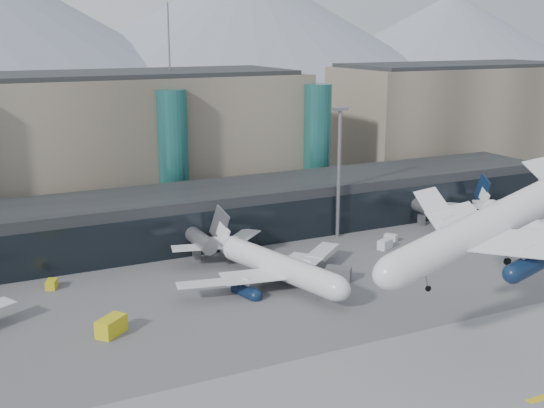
{
  "coord_description": "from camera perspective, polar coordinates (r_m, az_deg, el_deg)",
  "views": [
    {
      "loc": [
        -38.87,
        -62.91,
        39.55
      ],
      "look_at": [
        7.66,
        32.0,
        12.77
      ],
      "focal_mm": 45.0,
      "sensor_mm": 36.0,
      "label": 1
    }
  ],
  "objects": [
    {
      "name": "hero_jet",
      "position": [
        87.57,
        18.75,
        -0.59
      ],
      "size": [
        35.93,
        37.27,
        12.0
      ],
      "rotation": [
        0.0,
        -0.27,
        -0.01
      ],
      "color": "silver",
      "rests_on": "ground"
    },
    {
      "name": "jet_parked_mid",
      "position": [
        111.3,
        -0.6,
        -4.23
      ],
      "size": [
        34.48,
        35.7,
        11.46
      ],
      "rotation": [
        0.0,
        0.0,
        1.82
      ],
      "color": "silver",
      "rests_on": "ground"
    },
    {
      "name": "jet_parked_right",
      "position": [
        142.78,
        19.68,
        -0.89
      ],
      "size": [
        35.28,
        36.03,
        11.6
      ],
      "rotation": [
        0.0,
        0.0,
        1.37
      ],
      "color": "silver",
      "rests_on": "ground"
    },
    {
      "name": "veh_b",
      "position": [
        114.19,
        -17.96,
        -6.4
      ],
      "size": [
        2.31,
        2.82,
        1.41
      ],
      "primitive_type": "cube",
      "rotation": [
        0.0,
        0.0,
        1.18
      ],
      "color": "gold",
      "rests_on": "ground"
    },
    {
      "name": "ground",
      "position": [
        83.86,
        5.08,
        -13.98
      ],
      "size": [
        900.0,
        900.0,
        0.0
      ],
      "primitive_type": "plane",
      "color": "#515154",
      "rests_on": "ground"
    },
    {
      "name": "veh_d",
      "position": [
        129.63,
        9.43,
        -3.34
      ],
      "size": [
        3.5,
        2.82,
        1.77
      ],
      "primitive_type": "cube",
      "rotation": [
        0.0,
        0.0,
        0.44
      ],
      "color": "silver",
      "rests_on": "ground"
    },
    {
      "name": "mountain_ridge",
      "position": [
        446.34,
        -19.68,
        14.21
      ],
      "size": [
        910.0,
        400.0,
        110.0
      ],
      "color": "gray",
      "rests_on": "ground"
    },
    {
      "name": "veh_g",
      "position": [
        134.51,
        9.9,
        -2.8
      ],
      "size": [
        2.43,
        2.74,
        1.38
      ],
      "primitive_type": "cube",
      "rotation": [
        0.0,
        0.0,
        -1.01
      ],
      "color": "silver",
      "rests_on": "ground"
    },
    {
      "name": "lightmast_mid",
      "position": [
        132.95,
        5.63,
        3.25
      ],
      "size": [
        3.0,
        1.2,
        25.6
      ],
      "color": "slate",
      "rests_on": "ground"
    },
    {
      "name": "concourse",
      "position": [
        131.37,
        -7.98,
        -1.19
      ],
      "size": [
        170.0,
        27.0,
        10.0
      ],
      "color": "black",
      "rests_on": "ground"
    },
    {
      "name": "teal_towers",
      "position": [
        141.31,
        -15.98,
        3.25
      ],
      "size": [
        116.4,
        19.4,
        46.0
      ],
      "color": "#246561",
      "rests_on": "ground"
    },
    {
      "name": "veh_h",
      "position": [
        95.33,
        -13.3,
        -9.91
      ],
      "size": [
        4.81,
        4.55,
        2.41
      ],
      "primitive_type": "cube",
      "rotation": [
        0.0,
        0.0,
        0.7
      ],
      "color": "gold",
      "rests_on": "ground"
    },
    {
      "name": "terminal_main",
      "position": [
        155.42,
        -20.73,
        4.37
      ],
      "size": [
        130.0,
        30.0,
        31.0
      ],
      "color": "gray",
      "rests_on": "ground"
    },
    {
      "name": "veh_c",
      "position": [
        112.5,
        5.58,
        -5.82
      ],
      "size": [
        4.46,
        4.32,
        2.26
      ],
      "primitive_type": "cube",
      "rotation": [
        0.0,
        0.0,
        -0.73
      ],
      "color": "#4E4E53",
      "rests_on": "ground"
    },
    {
      "name": "terminal_east",
      "position": [
        204.66,
        15.09,
        6.97
      ],
      "size": [
        70.0,
        30.0,
        31.0
      ],
      "color": "gray",
      "rests_on": "ground"
    }
  ]
}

